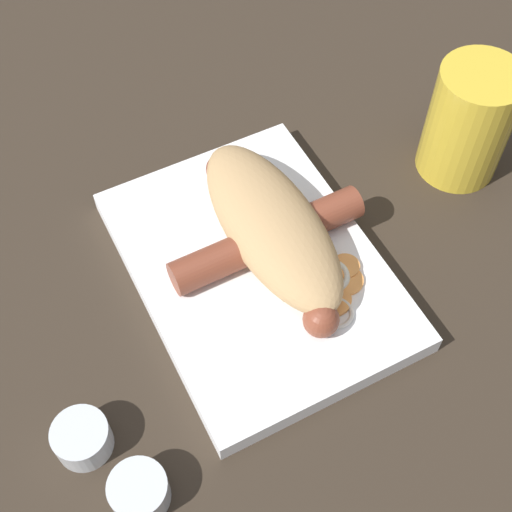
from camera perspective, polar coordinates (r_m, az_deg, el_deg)
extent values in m
plane|color=#33281E|center=(0.63, 0.00, -1.54)|extent=(3.00, 3.00, 0.00)
cube|color=white|center=(0.62, 0.00, -1.04)|extent=(0.27, 0.20, 0.02)
ellipsoid|color=tan|center=(0.60, 1.25, 2.55)|extent=(0.20, 0.08, 0.05)
cylinder|color=brown|center=(0.61, 0.96, 1.36)|extent=(0.03, 0.18, 0.03)
sphere|color=brown|center=(0.57, 5.22, -5.09)|extent=(0.03, 0.03, 0.03)
sphere|color=brown|center=(0.65, -2.74, 6.94)|extent=(0.03, 0.03, 0.03)
cylinder|color=#F99E4C|center=(0.59, 6.06, -3.45)|extent=(0.05, 0.05, 0.00)
cylinder|color=#F99E4C|center=(0.60, 7.27, -1.94)|extent=(0.04, 0.04, 0.00)
cylinder|color=orange|center=(0.61, 7.27, -0.92)|extent=(0.03, 0.03, 0.00)
cylinder|color=#F99E4C|center=(0.61, 7.17, -0.85)|extent=(0.03, 0.03, 0.00)
cylinder|color=orange|center=(0.59, 5.51, -3.40)|extent=(0.03, 0.03, 0.00)
torus|color=silver|center=(0.60, 5.92, -1.60)|extent=(0.03, 0.03, 0.01)
torus|color=silver|center=(0.59, 6.42, -4.53)|extent=(0.03, 0.03, 0.00)
cylinder|color=silver|center=(0.56, -13.73, -13.99)|extent=(0.04, 0.04, 0.03)
cylinder|color=maroon|center=(0.57, -13.57, -14.27)|extent=(0.04, 0.04, 0.01)
cylinder|color=silver|center=(0.54, -9.32, -18.10)|extent=(0.04, 0.04, 0.03)
cylinder|color=#4C662D|center=(0.55, -9.21, -18.33)|extent=(0.04, 0.04, 0.01)
cylinder|color=gold|center=(0.69, 16.65, 10.21)|extent=(0.08, 0.08, 0.11)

